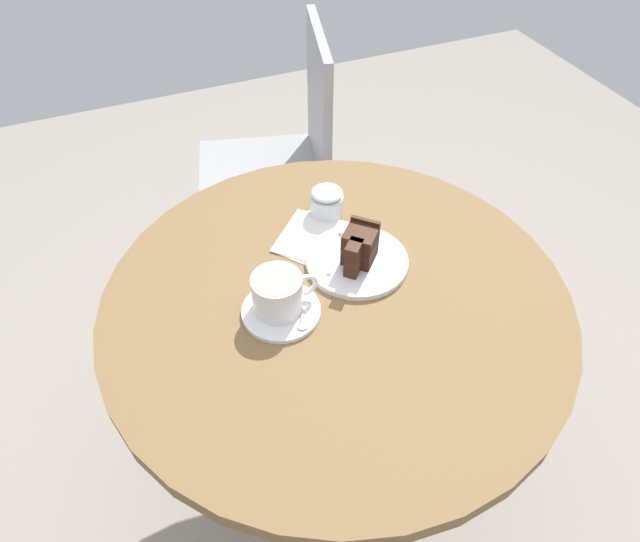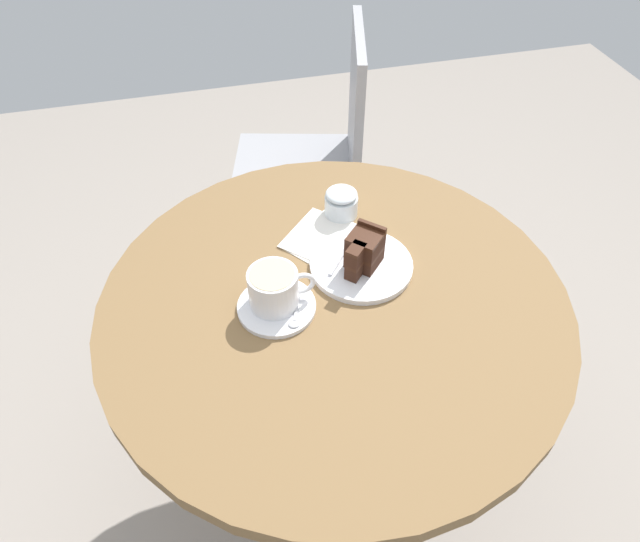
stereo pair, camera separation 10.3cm
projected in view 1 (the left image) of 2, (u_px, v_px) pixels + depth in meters
The scene contains 11 objects.
ground_plane at pixel (331, 470), 1.55m from camera, with size 4.40×4.40×0.01m, color gray.
cafe_table at pixel (335, 333), 1.12m from camera, with size 0.86×0.86×0.71m.
saucer at pixel (280, 309), 1.02m from camera, with size 0.14×0.14×0.01m.
coffee_cup at pixel (278, 293), 0.99m from camera, with size 0.12×0.09×0.07m.
teaspoon at pixel (302, 315), 1.00m from camera, with size 0.04×0.09×0.00m.
cake_plate at pixel (357, 261), 1.10m from camera, with size 0.20×0.20×0.01m.
cake_slice at pixel (359, 247), 1.07m from camera, with size 0.09×0.09×0.08m.
fork at pixel (341, 241), 1.13m from camera, with size 0.11×0.13×0.00m.
napkin at pixel (320, 240), 1.15m from camera, with size 0.22×0.22×0.00m.
cafe_chair at pixel (289, 151), 1.69m from camera, with size 0.46×0.46×0.87m.
sugar_pot at pixel (327, 201), 1.19m from camera, with size 0.07×0.07×0.06m.
Camera 1 is at (-0.29, -0.63, 1.48)m, focal length 32.00 mm.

